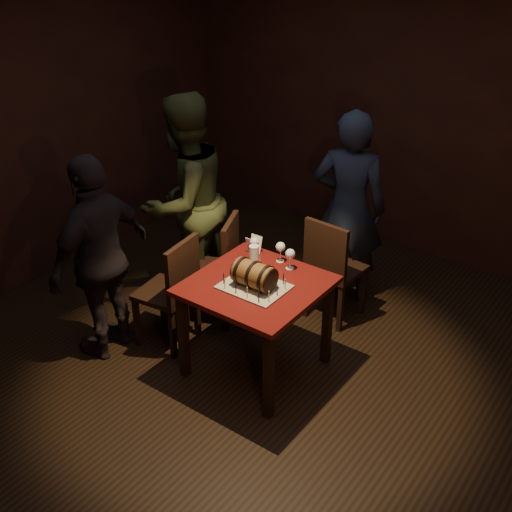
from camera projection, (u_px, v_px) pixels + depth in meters
name	position (u px, v px, depth m)	size (l,w,h in m)	color
room_shell	(259.00, 201.00, 4.19)	(5.04, 5.04, 2.80)	black
pub_table	(256.00, 296.00, 4.59)	(0.90, 0.90, 0.75)	#440B0B
cake_board	(254.00, 287.00, 4.48)	(0.45, 0.35, 0.01)	gray
barrel_cake	(254.00, 275.00, 4.44)	(0.34, 0.20, 0.20)	brown
birthday_candles	(254.00, 281.00, 4.46)	(0.40, 0.30, 0.09)	#F8DD94
wine_glass_left	(254.00, 243.00, 4.83)	(0.07, 0.07, 0.16)	silver
wine_glass_mid	(281.00, 248.00, 4.76)	(0.07, 0.07, 0.16)	silver
wine_glass_right	(290.00, 255.00, 4.66)	(0.07, 0.07, 0.16)	silver
pint_of_ale	(254.00, 255.00, 4.75)	(0.07, 0.07, 0.15)	silver
menu_card	(254.00, 245.00, 4.90)	(0.10, 0.05, 0.13)	white
chair_back	(331.00, 265.00, 5.22)	(0.43, 0.43, 0.93)	black
chair_left_rear	(219.00, 264.00, 5.24)	(0.53, 0.53, 0.93)	black
chair_left_front	(173.00, 287.00, 4.92)	(0.45, 0.45, 0.93)	black
person_back	(349.00, 208.00, 5.41)	(0.62, 0.41, 1.70)	#192032
person_left_rear	(185.00, 202.00, 5.37)	(0.89, 0.69, 1.83)	#30381C
person_left_front	(101.00, 258.00, 4.74)	(0.95, 0.39, 1.62)	black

